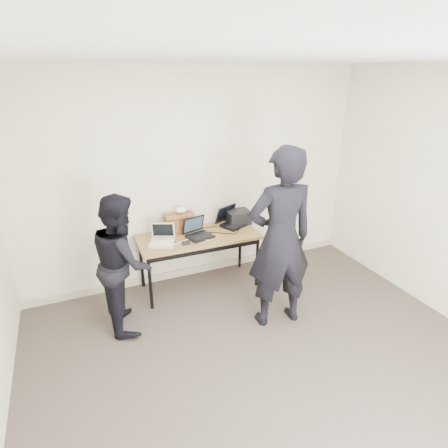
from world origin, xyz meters
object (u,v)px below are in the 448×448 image
laptop_beige (162,240)px  equipment_box (238,217)px  desk (199,240)px  leather_satchel (179,222)px  laptop_right (231,221)px  person_typist (280,240)px  person_observer (123,262)px  laptop_center (198,232)px

laptop_beige → equipment_box: laptop_beige is taller
desk → leather_satchel: 0.34m
laptop_right → person_typist: 1.19m
person_observer → laptop_center: bearing=-66.2°
person_typist → person_observer: person_typist is taller
laptop_beige → leather_satchel: 0.40m
desk → laptop_right: size_ratio=3.41×
laptop_center → person_typist: 1.17m
leather_satchel → person_observer: person_observer is taller
equipment_box → leather_satchel: bearing=177.5°
laptop_right → equipment_box: size_ratio=1.49×
desk → laptop_right: 0.56m
leather_satchel → laptop_beige: bearing=-133.3°
laptop_center → laptop_beige: bearing=168.9°
desk → laptop_center: 0.11m
person_observer → desk: bearing=-66.6°
laptop_right → desk: bearing=173.5°
leather_satchel → laptop_right: bearing=0.7°
equipment_box → person_observer: bearing=-160.3°
desk → laptop_right: bearing=19.4°
leather_satchel → person_typist: (0.72, -1.22, 0.14)m
laptop_center → person_observer: 1.05m
equipment_box → laptop_right: bearing=-169.9°
equipment_box → person_observer: 1.72m
laptop_beige → person_typist: person_typist is taller
leather_satchel → person_typist: person_typist is taller
laptop_right → person_observer: bearing=175.6°
laptop_beige → laptop_right: size_ratio=0.83×
desk → laptop_right: (0.52, 0.17, 0.12)m
equipment_box → person_typist: bearing=-94.1°
laptop_beige → person_typist: size_ratio=0.18×
laptop_right → laptop_center: bearing=172.8°
laptop_center → person_observer: bearing=-173.1°
desk → leather_satchel: size_ratio=4.04×
person_typist → person_observer: 1.67m
desk → person_typist: size_ratio=0.76×
leather_satchel → person_typist: 1.43m
laptop_right → equipment_box: bearing=-14.7°
person_typist → equipment_box: bearing=-89.1°
laptop_center → laptop_right: (0.53, 0.17, 0.00)m
desk → person_typist: (0.54, -1.00, 0.33)m
laptop_beige → person_typist: (1.01, -0.97, 0.23)m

